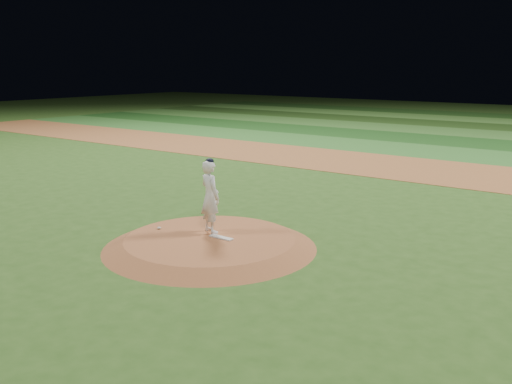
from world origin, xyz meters
TOP-DOWN VIEW (x-y plane):
  - ground at (0.00, 0.00)m, footprint 120.00×120.00m
  - infield_dirt_band at (0.00, 14.00)m, footprint 70.00×6.00m
  - outfield_stripe_0 at (0.00, 19.50)m, footprint 70.00×5.00m
  - outfield_stripe_1 at (0.00, 24.50)m, footprint 70.00×5.00m
  - outfield_stripe_2 at (0.00, 29.50)m, footprint 70.00×5.00m
  - pitchers_mound at (0.00, 0.00)m, footprint 5.50×5.50m
  - pitching_rubber at (0.25, 0.15)m, footprint 0.69×0.19m
  - rosin_bag at (-1.65, -0.21)m, footprint 0.11×0.11m
  - pitcher_on_mound at (-0.33, 0.41)m, footprint 0.82×0.68m

SIDE VIEW (x-z plane):
  - ground at x=0.00m, z-range 0.00..0.00m
  - outfield_stripe_0 at x=0.00m, z-range 0.00..0.02m
  - outfield_stripe_1 at x=0.00m, z-range 0.00..0.02m
  - outfield_stripe_2 at x=0.00m, z-range 0.00..0.02m
  - infield_dirt_band at x=0.00m, z-range 0.00..0.02m
  - pitchers_mound at x=0.00m, z-range 0.00..0.25m
  - pitching_rubber at x=0.25m, z-range 0.25..0.28m
  - rosin_bag at x=-1.65m, z-range 0.25..0.31m
  - pitcher_on_mound at x=-0.33m, z-range 0.23..2.23m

